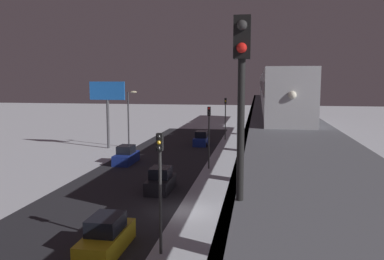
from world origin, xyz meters
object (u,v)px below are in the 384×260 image
object	(u,v)px
traffic_light_near	(160,176)
commercial_billboard	(107,97)
sedan_blue	(201,139)
sedan_black	(161,181)
sedan_yellow	(106,237)
subway_train	(271,86)
sedan_blue_2	(126,156)
rail_signal	(242,77)
traffic_light_mid	(209,128)
traffic_light_far	(225,112)

from	to	relation	value
traffic_light_near	commercial_billboard	world-z (taller)	commercial_billboard
sedan_blue	sedan_black	xyz separation A→B (m)	(-0.00, 23.77, 0.01)
sedan_yellow	subway_train	bearing A→B (deg)	76.40
sedan_black	sedan_blue_2	distance (m)	11.90
rail_signal	sedan_black	xyz separation A→B (m)	(7.44, -22.44, -8.35)
traffic_light_mid	traffic_light_far	world-z (taller)	same
sedan_blue	subway_train	bearing A→B (deg)	22.43
sedan_blue	sedan_blue_2	size ratio (longest dim) A/B	1.04
sedan_yellow	traffic_light_near	distance (m)	4.48
sedan_blue	sedan_yellow	world-z (taller)	same
sedan_blue	commercial_billboard	world-z (taller)	commercial_billboard
subway_train	traffic_light_mid	distance (m)	20.46
sedan_blue	traffic_light_near	bearing A→B (deg)	-85.32
sedan_blue_2	commercial_billboard	world-z (taller)	commercial_billboard
sedan_black	sedan_yellow	world-z (taller)	same
sedan_yellow	traffic_light_mid	bearing A→B (deg)	82.04
sedan_blue_2	traffic_light_mid	world-z (taller)	traffic_light_mid
rail_signal	sedan_blue	xyz separation A→B (m)	(7.44, -46.21, -8.36)
sedan_blue	sedan_blue_2	distance (m)	15.16
sedan_blue_2	commercial_billboard	distance (m)	12.17
rail_signal	sedan_blue_2	bearing A→B (deg)	-66.92
traffic_light_near	traffic_light_far	distance (m)	40.97
rail_signal	traffic_light_far	bearing A→B (deg)	-84.99
sedan_blue_2	commercial_billboard	xyz separation A→B (m)	(5.55, -9.00, 6.03)
subway_train	sedan_blue	world-z (taller)	subway_train
sedan_yellow	traffic_light_far	size ratio (longest dim) A/B	0.72
sedan_yellow	sedan_black	bearing A→B (deg)	90.00
subway_train	sedan_yellow	size ratio (longest dim) A/B	16.16
rail_signal	sedan_blue_2	size ratio (longest dim) A/B	0.93
rail_signal	traffic_light_near	size ratio (longest dim) A/B	0.62
rail_signal	traffic_light_far	size ratio (longest dim) A/B	0.62
sedan_black	rail_signal	bearing A→B (deg)	-71.66
sedan_yellow	sedan_blue_2	bearing A→B (deg)	106.25
sedan_yellow	commercial_billboard	bearing A→B (deg)	111.09
sedan_yellow	traffic_light_mid	size ratio (longest dim) A/B	0.72
sedan_black	commercial_billboard	size ratio (longest dim) A/B	0.46
rail_signal	traffic_light_far	world-z (taller)	rail_signal
traffic_light_mid	traffic_light_far	xyz separation A→B (m)	(0.00, -20.48, 0.00)
sedan_blue_2	sedan_yellow	distance (m)	22.87
traffic_light_mid	sedan_blue_2	bearing A→B (deg)	-7.42
traffic_light_mid	commercial_billboard	xyz separation A→B (m)	(14.85, -10.22, 2.63)
sedan_yellow	traffic_light_far	xyz separation A→B (m)	(-2.90, -41.23, 3.40)
rail_signal	subway_train	bearing A→B (deg)	-92.46
subway_train	rail_signal	distance (m)	50.23
sedan_blue	sedan_black	world-z (taller)	same
subway_train	sedan_yellow	bearing A→B (deg)	76.40
traffic_light_near	traffic_light_far	bearing A→B (deg)	-90.00
sedan_black	commercial_billboard	bearing A→B (deg)	122.10
traffic_light_far	commercial_billboard	xyz separation A→B (m)	(14.85, 10.27, 2.63)
subway_train	commercial_billboard	size ratio (longest dim) A/B	8.32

